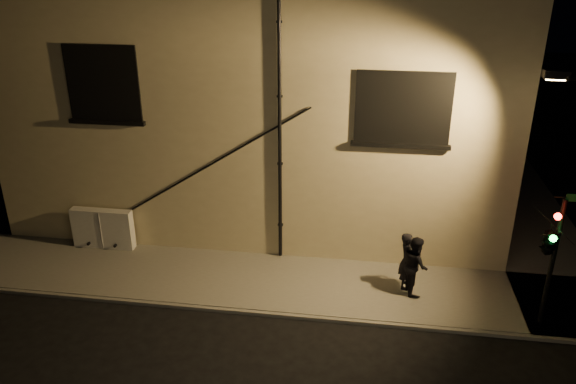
% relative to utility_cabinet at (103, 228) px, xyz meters
% --- Properties ---
extents(ground, '(90.00, 90.00, 0.00)m').
position_rel_utility_cabinet_xyz_m(ground, '(7.51, -2.70, -0.77)').
color(ground, black).
extents(sidewalk, '(21.00, 16.00, 0.12)m').
position_rel_utility_cabinet_xyz_m(sidewalk, '(8.73, 1.69, -0.71)').
color(sidewalk, '#66645C').
rests_on(sidewalk, ground).
extents(building, '(16.20, 12.23, 8.80)m').
position_rel_utility_cabinet_xyz_m(building, '(4.51, 6.29, 3.63)').
color(building, '#C7B98F').
rests_on(building, ground).
extents(utility_cabinet, '(1.98, 0.33, 1.30)m').
position_rel_utility_cabinet_xyz_m(utility_cabinet, '(0.00, 0.00, 0.00)').
color(utility_cabinet, silver).
rests_on(utility_cabinet, sidewalk).
extents(pedestrian_a, '(0.45, 0.64, 1.68)m').
position_rel_utility_cabinet_xyz_m(pedestrian_a, '(9.48, -0.96, 0.19)').
color(pedestrian_a, black).
rests_on(pedestrian_a, sidewalk).
extents(pedestrian_b, '(0.81, 0.95, 1.70)m').
position_rel_utility_cabinet_xyz_m(pedestrian_b, '(9.70, -1.18, 0.20)').
color(pedestrian_b, black).
rests_on(pedestrian_b, sidewalk).
extents(traffic_signal, '(1.33, 2.13, 3.60)m').
position_rel_utility_cabinet_xyz_m(traffic_signal, '(12.67, -2.25, 1.78)').
color(traffic_signal, black).
rests_on(traffic_signal, sidewalk).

